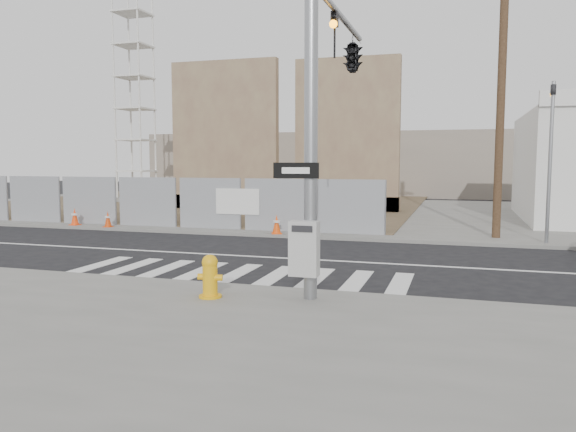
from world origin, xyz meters
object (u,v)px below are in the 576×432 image
(signal_pole, at_px, (341,76))
(crane_tower, at_px, (134,63))
(fire_hydrant, at_px, (210,276))
(traffic_cone_c, at_px, (108,219))
(traffic_cone_b, at_px, (75,217))
(traffic_cone_d, at_px, (277,224))

(signal_pole, distance_m, crane_tower, 26.21)
(fire_hydrant, height_order, traffic_cone_c, fire_hydrant)
(traffic_cone_b, bearing_deg, signal_pole, -27.13)
(traffic_cone_b, bearing_deg, traffic_cone_d, -1.17)
(fire_hydrant, relative_size, traffic_cone_d, 1.21)
(traffic_cone_d, bearing_deg, crane_tower, 137.28)
(signal_pole, xyz_separation_m, crane_tower, (-17.49, 19.05, 4.24))
(fire_hydrant, bearing_deg, traffic_cone_d, 84.35)
(traffic_cone_c, bearing_deg, traffic_cone_b, 174.00)
(fire_hydrant, bearing_deg, crane_tower, 108.87)
(signal_pole, relative_size, traffic_cone_c, 10.96)
(crane_tower, xyz_separation_m, traffic_cone_d, (13.84, -12.78, -8.56))
(fire_hydrant, bearing_deg, traffic_cone_c, 117.14)
(signal_pole, bearing_deg, crane_tower, 132.57)
(crane_tower, height_order, traffic_cone_b, crane_tower)
(crane_tower, relative_size, traffic_cone_b, 25.64)
(crane_tower, height_order, fire_hydrant, crane_tower)
(traffic_cone_d, bearing_deg, fire_hydrant, -79.56)
(crane_tower, bearing_deg, traffic_cone_b, -68.70)
(signal_pole, relative_size, traffic_cone_b, 9.89)
(signal_pole, xyz_separation_m, traffic_cone_c, (-10.85, 6.27, -4.35))
(signal_pole, xyz_separation_m, fire_hydrant, (-1.90, -3.26, -4.24))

